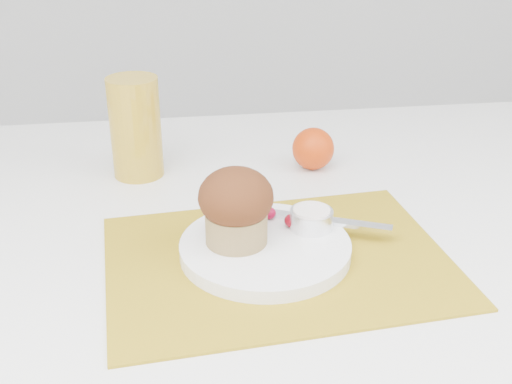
{
  "coord_description": "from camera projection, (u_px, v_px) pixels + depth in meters",
  "views": [
    {
      "loc": [
        -0.18,
        -0.75,
        1.17
      ],
      "look_at": [
        -0.07,
        -0.0,
        0.8
      ],
      "focal_mm": 45.0,
      "sensor_mm": 36.0,
      "label": 1
    }
  ],
  "objects": [
    {
      "name": "placemat",
      "position": [
        278.0,
        260.0,
        0.78
      ],
      "size": [
        0.43,
        0.33,
        0.0
      ],
      "primitive_type": "cube",
      "rotation": [
        0.0,
        0.0,
        0.08
      ],
      "color": "#A68517",
      "rests_on": "table"
    },
    {
      "name": "plate",
      "position": [
        265.0,
        248.0,
        0.79
      ],
      "size": [
        0.25,
        0.25,
        0.02
      ],
      "primitive_type": "cylinder",
      "rotation": [
        0.0,
        0.0,
        -0.21
      ],
      "color": "white",
      "rests_on": "placemat"
    },
    {
      "name": "raspberry_near",
      "position": [
        269.0,
        213.0,
        0.83
      ],
      "size": [
        0.02,
        0.02,
        0.02
      ],
      "primitive_type": "ellipsoid",
      "color": "#630219",
      "rests_on": "plate"
    },
    {
      "name": "juice_glass",
      "position": [
        136.0,
        128.0,
        0.98
      ],
      "size": [
        0.1,
        0.1,
        0.16
      ],
      "primitive_type": "cylinder",
      "rotation": [
        0.0,
        0.0,
        0.36
      ],
      "color": "gold",
      "rests_on": "table"
    },
    {
      "name": "ramekin",
      "position": [
        311.0,
        219.0,
        0.81
      ],
      "size": [
        0.06,
        0.06,
        0.02
      ],
      "primitive_type": "cylinder",
      "rotation": [
        0.0,
        0.0,
        -0.09
      ],
      "color": "white",
      "rests_on": "plate"
    },
    {
      "name": "cream",
      "position": [
        312.0,
        211.0,
        0.81
      ],
      "size": [
        0.06,
        0.06,
        0.01
      ],
      "primitive_type": "cylinder",
      "rotation": [
        0.0,
        0.0,
        -0.38
      ],
      "color": "white",
      "rests_on": "ramekin"
    },
    {
      "name": "butter_knife",
      "position": [
        316.0,
        219.0,
        0.83
      ],
      "size": [
        0.19,
        0.09,
        0.0
      ],
      "primitive_type": "cube",
      "rotation": [
        0.0,
        0.0,
        -0.42
      ],
      "color": "silver",
      "rests_on": "plate"
    },
    {
      "name": "muffin",
      "position": [
        236.0,
        206.0,
        0.76
      ],
      "size": [
        0.09,
        0.09,
        0.1
      ],
      "color": "#9B7F4B",
      "rests_on": "plate"
    },
    {
      "name": "orange",
      "position": [
        313.0,
        149.0,
        1.02
      ],
      "size": [
        0.07,
        0.07,
        0.07
      ],
      "primitive_type": "sphere",
      "color": "#CB3A07",
      "rests_on": "table"
    },
    {
      "name": "raspberry_far",
      "position": [
        292.0,
        221.0,
        0.81
      ],
      "size": [
        0.02,
        0.02,
        0.02
      ],
      "primitive_type": "ellipsoid",
      "color": "#59020C",
      "rests_on": "plate"
    }
  ]
}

